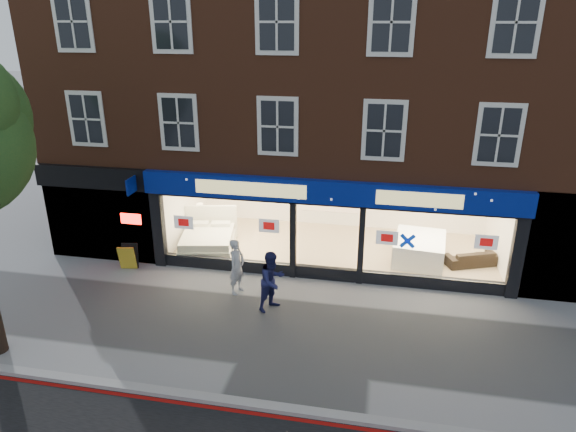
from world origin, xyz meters
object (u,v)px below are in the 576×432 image
(mattress_stack, at_px, (419,249))
(pedestrian_blue, at_px, (272,281))
(sofa, at_px, (472,257))
(display_bed, at_px, (208,239))
(pedestrian_grey, at_px, (237,266))
(a_board, at_px, (129,257))

(mattress_stack, distance_m, pedestrian_blue, 5.63)
(sofa, relative_size, pedestrian_blue, 0.99)
(mattress_stack, relative_size, pedestrian_blue, 1.25)
(display_bed, height_order, pedestrian_grey, pedestrian_grey)
(a_board, bearing_deg, mattress_stack, 4.00)
(display_bed, relative_size, sofa, 1.46)
(pedestrian_grey, bearing_deg, a_board, 95.61)
(a_board, xyz_separation_m, pedestrian_grey, (3.92, -0.80, 0.43))
(mattress_stack, height_order, a_board, mattress_stack)
(pedestrian_grey, height_order, pedestrian_blue, pedestrian_blue)
(display_bed, bearing_deg, sofa, -8.31)
(a_board, bearing_deg, pedestrian_blue, -25.89)
(a_board, height_order, pedestrian_grey, pedestrian_grey)
(display_bed, bearing_deg, a_board, -150.90)
(display_bed, relative_size, a_board, 2.97)
(pedestrian_grey, bearing_deg, mattress_stack, -43.33)
(display_bed, distance_m, a_board, 2.76)
(sofa, xyz_separation_m, pedestrian_grey, (-7.10, -3.06, 0.50))
(a_board, bearing_deg, sofa, 1.93)
(sofa, bearing_deg, pedestrian_blue, 10.47)
(sofa, height_order, pedestrian_grey, pedestrian_grey)
(mattress_stack, bearing_deg, a_board, -166.32)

